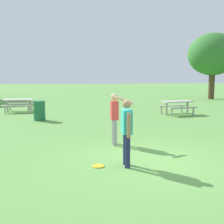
{
  "coord_description": "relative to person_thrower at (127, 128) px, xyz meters",
  "views": [
    {
      "loc": [
        -1.9,
        -6.94,
        2.24
      ],
      "look_at": [
        -0.56,
        2.26,
        1.0
      ],
      "focal_mm": 45.52,
      "sensor_mm": 36.0,
      "label": 1
    }
  ],
  "objects": [
    {
      "name": "picnic_table_far",
      "position": [
        -4.42,
        10.87,
        -0.38
      ],
      "size": [
        1.76,
        1.49,
        0.77
      ],
      "color": "beige",
      "rests_on": "ground"
    },
    {
      "name": "person_catcher",
      "position": [
        0.05,
        2.18,
        0.02
      ],
      "size": [
        0.67,
        0.62,
        1.64
      ],
      "color": "gray",
      "rests_on": "ground"
    },
    {
      "name": "trash_can_beside_table",
      "position": [
        -2.86,
        7.47,
        -0.46
      ],
      "size": [
        0.59,
        0.59,
        0.96
      ],
      "color": "#1E663D",
      "rests_on": "ground"
    },
    {
      "name": "tree_far_right",
      "position": [
        11.27,
        17.52,
        3.04
      ],
      "size": [
        4.39,
        4.39,
        5.87
      ],
      "color": "#4C3823",
      "rests_on": "ground"
    },
    {
      "name": "picnic_table_near",
      "position": [
        4.53,
        8.39,
        -0.38
      ],
      "size": [
        1.93,
        1.7,
        0.77
      ],
      "color": "#B2ADA3",
      "rests_on": "ground"
    },
    {
      "name": "frisbee",
      "position": [
        -0.69,
        0.06,
        -0.93
      ],
      "size": [
        0.29,
        0.29,
        0.03
      ],
      "primitive_type": "cylinder",
      "color": "yellow",
      "rests_on": "ground"
    },
    {
      "name": "ground_plane",
      "position": [
        0.58,
        0.33,
        -0.94
      ],
      "size": [
        120.0,
        120.0,
        0.0
      ],
      "primitive_type": "plane",
      "color": "#609947"
    },
    {
      "name": "person_thrower",
      "position": [
        0.0,
        0.0,
        0.0
      ],
      "size": [
        0.23,
        0.61,
        1.64
      ],
      "color": "#1E234C",
      "rests_on": "ground"
    }
  ]
}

